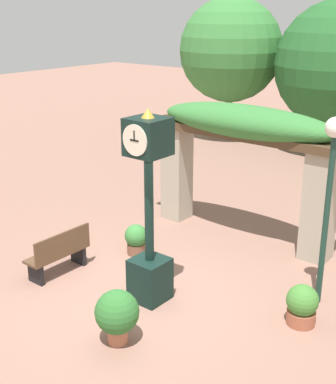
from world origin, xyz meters
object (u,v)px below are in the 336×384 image
potted_plant_near_right (136,239)px  potted_plant_far_left (117,314)px  pedestal_clock (149,214)px  potted_plant_near_left (302,305)px  park_bench (59,254)px  lamp_post (331,171)px

potted_plant_near_right → potted_plant_far_left: 3.11m
pedestal_clock → potted_plant_near_left: pedestal_clock is taller
pedestal_clock → potted_plant_near_right: (-1.40, 1.19, -1.26)m
pedestal_clock → park_bench: bearing=-168.8°
pedestal_clock → park_bench: (-1.95, -0.39, -1.17)m
potted_plant_near_right → potted_plant_far_left: (1.87, -2.48, 0.16)m
park_bench → potted_plant_near_left: bearing=106.9°
potted_plant_far_left → lamp_post: (1.87, 3.07, 1.88)m
potted_plant_near_left → potted_plant_far_left: (-1.95, -2.23, 0.15)m
potted_plant_near_left → lamp_post: 2.20m
potted_plant_near_right → potted_plant_far_left: potted_plant_far_left is taller
park_bench → lamp_post: (4.28, 2.16, 1.95)m
potted_plant_far_left → potted_plant_near_left: bearing=48.9°
potted_plant_near_right → park_bench: park_bench is taller
pedestal_clock → potted_plant_near_right: 2.23m
potted_plant_far_left → park_bench: (-2.42, 0.91, -0.08)m
potted_plant_near_left → park_bench: size_ratio=0.53×
pedestal_clock → park_bench: 2.31m
park_bench → potted_plant_far_left: bearing=69.4°
potted_plant_near_right → park_bench: bearing=-109.2°
park_bench → pedestal_clock: bearing=101.2°
potted_plant_near_right → potted_plant_far_left: size_ratio=0.74×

